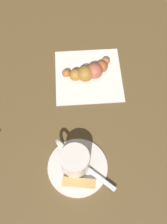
{
  "coord_description": "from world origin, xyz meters",
  "views": [
    {
      "loc": [
        0.25,
        0.04,
        0.55
      ],
      "look_at": [
        -0.01,
        -0.0,
        0.03
      ],
      "focal_mm": 42.92,
      "sensor_mm": 36.0,
      "label": 1
    }
  ],
  "objects_px": {
    "espresso_cup": "(72,160)",
    "teaspoon": "(79,163)",
    "sugar_packet": "(79,182)",
    "saucer": "(78,167)",
    "napkin": "(88,75)",
    "croissant": "(89,71)"
  },
  "relations": [
    {
      "from": "teaspoon",
      "to": "napkin",
      "type": "height_order",
      "value": "teaspoon"
    },
    {
      "from": "saucer",
      "to": "espresso_cup",
      "type": "distance_m",
      "value": 0.03
    },
    {
      "from": "sugar_packet",
      "to": "croissant",
      "type": "xyz_separation_m",
      "value": [
        -0.26,
        -0.02,
        0.01
      ]
    },
    {
      "from": "saucer",
      "to": "sugar_packet",
      "type": "bearing_deg",
      "value": 14.33
    },
    {
      "from": "espresso_cup",
      "to": "teaspoon",
      "type": "height_order",
      "value": "espresso_cup"
    },
    {
      "from": "espresso_cup",
      "to": "sugar_packet",
      "type": "bearing_deg",
      "value": 27.58
    },
    {
      "from": "croissant",
      "to": "napkin",
      "type": "bearing_deg",
      "value": -86.55
    },
    {
      "from": "teaspoon",
      "to": "espresso_cup",
      "type": "bearing_deg",
      "value": -77.81
    },
    {
      "from": "saucer",
      "to": "napkin",
      "type": "xyz_separation_m",
      "value": [
        -0.23,
        -0.01,
        -0.0
      ]
    },
    {
      "from": "croissant",
      "to": "saucer",
      "type": "bearing_deg",
      "value": 2.73
    },
    {
      "from": "sugar_packet",
      "to": "napkin",
      "type": "relative_size",
      "value": 0.41
    },
    {
      "from": "saucer",
      "to": "espresso_cup",
      "type": "bearing_deg",
      "value": -111.49
    },
    {
      "from": "sugar_packet",
      "to": "napkin",
      "type": "distance_m",
      "value": 0.27
    },
    {
      "from": "saucer",
      "to": "napkin",
      "type": "relative_size",
      "value": 0.77
    },
    {
      "from": "napkin",
      "to": "croissant",
      "type": "relative_size",
      "value": 1.39
    },
    {
      "from": "espresso_cup",
      "to": "napkin",
      "type": "distance_m",
      "value": 0.23
    },
    {
      "from": "saucer",
      "to": "sugar_packet",
      "type": "relative_size",
      "value": 1.89
    },
    {
      "from": "sugar_packet",
      "to": "saucer",
      "type": "bearing_deg",
      "value": 100.04
    },
    {
      "from": "sugar_packet",
      "to": "croissant",
      "type": "bearing_deg",
      "value": 89.9
    },
    {
      "from": "saucer",
      "to": "croissant",
      "type": "bearing_deg",
      "value": -177.27
    },
    {
      "from": "saucer",
      "to": "espresso_cup",
      "type": "xyz_separation_m",
      "value": [
        -0.0,
        -0.01,
        0.03
      ]
    },
    {
      "from": "sugar_packet",
      "to": "napkin",
      "type": "bearing_deg",
      "value": 90.24
    }
  ]
}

